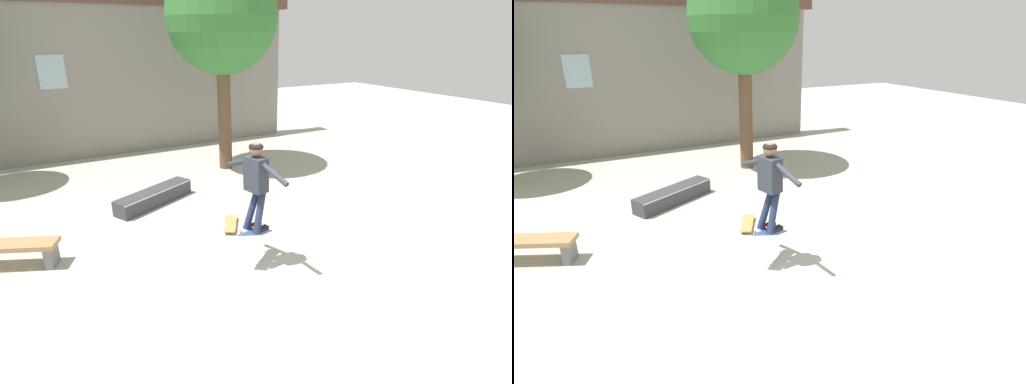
% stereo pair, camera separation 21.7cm
% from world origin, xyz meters
% --- Properties ---
extents(ground_plane, '(40.00, 40.00, 0.00)m').
position_xyz_m(ground_plane, '(0.00, 0.00, 0.00)').
color(ground_plane, '#B2AD9E').
extents(building_backdrop, '(12.06, 0.52, 5.66)m').
position_xyz_m(building_backdrop, '(0.02, 8.78, 2.50)').
color(building_backdrop, gray).
rests_on(building_backdrop, ground_plane).
extents(tree_right, '(2.81, 2.81, 5.33)m').
position_xyz_m(tree_right, '(2.27, 5.74, 3.89)').
color(tree_right, brown).
rests_on(tree_right, ground_plane).
extents(skate_ledge, '(1.90, 1.25, 0.34)m').
position_xyz_m(skate_ledge, '(-0.23, 4.14, 0.17)').
color(skate_ledge, '#38383D').
rests_on(skate_ledge, ground_plane).
extents(skater, '(0.39, 1.29, 1.44)m').
position_xyz_m(skater, '(0.53, 0.85, 1.49)').
color(skater, '#282D38').
extents(skateboard_flipping, '(0.80, 0.55, 0.47)m').
position_xyz_m(skateboard_flipping, '(0.57, 0.93, 0.54)').
color(skateboard_flipping, '#2D519E').
extents(skateboard_resting, '(0.57, 0.78, 0.08)m').
position_xyz_m(skateboard_resting, '(0.77, 2.30, 0.07)').
color(skateboard_resting, '#AD894C').
rests_on(skateboard_resting, ground_plane).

